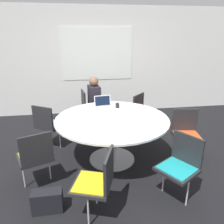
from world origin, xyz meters
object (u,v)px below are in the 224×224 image
(chair_2, at_px, (36,155))
(coffee_cup, at_px, (117,105))
(handbag, at_px, (47,201))
(chair_1, at_px, (48,123))
(chair_4, at_px, (180,163))
(person_0, at_px, (95,100))
(chair_6, at_px, (143,111))
(laptop, at_px, (103,105))
(chair_5, at_px, (186,131))
(chair_3, at_px, (98,180))
(chair_0, at_px, (89,105))

(chair_2, distance_m, coffee_cup, 1.69)
(chair_2, height_order, handbag, chair_2)
(chair_1, height_order, chair_4, same)
(person_0, bearing_deg, handbag, -26.63)
(chair_1, distance_m, handbag, 1.67)
(chair_6, bearing_deg, chair_4, 41.12)
(chair_1, distance_m, laptop, 1.06)
(chair_1, bearing_deg, chair_4, -10.09)
(chair_5, distance_m, laptop, 1.51)
(chair_3, distance_m, person_0, 2.50)
(coffee_cup, bearing_deg, chair_3, -107.10)
(chair_1, relative_size, chair_4, 1.00)
(chair_2, height_order, laptop, laptop)
(coffee_cup, xyz_separation_m, handbag, (-1.12, -1.53, -0.66))
(laptop, bearing_deg, chair_1, 168.33)
(chair_4, distance_m, chair_6, 1.96)
(chair_3, height_order, handbag, chair_3)
(chair_6, bearing_deg, chair_5, 65.60)
(person_0, bearing_deg, chair_4, 12.74)
(chair_4, bearing_deg, chair_0, -10.33)
(coffee_cup, bearing_deg, chair_4, -70.39)
(chair_1, bearing_deg, chair_0, 80.58)
(chair_2, bearing_deg, laptop, 23.32)
(chair_4, relative_size, laptop, 2.54)
(chair_6, distance_m, person_0, 1.07)
(chair_5, height_order, person_0, person_0)
(chair_2, xyz_separation_m, chair_4, (1.84, -0.48, 0.00))
(chair_5, distance_m, handbag, 2.39)
(chair_6, bearing_deg, laptop, -21.51)
(chair_1, distance_m, coffee_cup, 1.31)
(person_0, xyz_separation_m, handbag, (-0.77, -2.32, -0.56))
(chair_3, relative_size, chair_6, 1.00)
(chair_2, height_order, chair_5, same)
(chair_1, xyz_separation_m, handbag, (0.15, -1.63, -0.36))
(chair_2, relative_size, person_0, 0.71)
(chair_4, xyz_separation_m, coffee_cup, (-0.54, 1.51, 0.30))
(chair_4, relative_size, coffee_cup, 9.69)
(chair_0, distance_m, person_0, 0.32)
(chair_5, bearing_deg, person_0, -36.11)
(chair_5, height_order, handbag, chair_5)
(chair_4, distance_m, laptop, 1.77)
(laptop, relative_size, handbag, 0.93)
(coffee_cup, distance_m, handbag, 2.01)
(chair_3, distance_m, laptop, 1.78)
(chair_1, bearing_deg, chair_5, 14.40)
(laptop, bearing_deg, chair_2, -142.71)
(chair_6, bearing_deg, chair_0, -73.52)
(chair_6, bearing_deg, person_0, -65.50)
(chair_2, bearing_deg, chair_4, -37.04)
(chair_4, xyz_separation_m, chair_5, (0.52, 0.89, 0.00))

